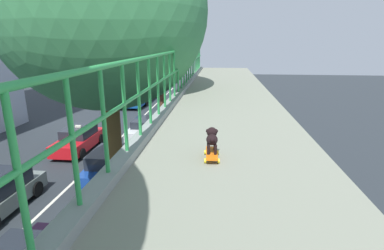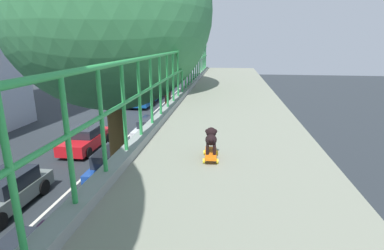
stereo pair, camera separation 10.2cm
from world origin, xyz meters
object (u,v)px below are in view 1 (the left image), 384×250
Objects in this scene: car_blue_fifth at (113,165)px; small_dog at (212,138)px; car_red_taxi_sixth at (79,139)px; car_white_seventh at (146,127)px; toy_skateboard at (212,154)px; city_bus at (142,84)px.

small_dog is at bearing -61.73° from car_blue_fifth.
car_blue_fifth is 5.02m from car_red_taxi_sixth.
car_white_seventh is at bearing 107.44° from small_dog.
small_dog is at bearing 91.95° from toy_skateboard.
small_dog is at bearing -72.56° from car_white_seventh.
car_blue_fifth is at bearing 118.27° from small_dog.
car_white_seventh is at bearing -73.93° from city_bus.
car_blue_fifth is at bearing 118.15° from toy_skateboard.
small_dog reaches higher than car_red_taxi_sixth.
car_red_taxi_sixth is 16.35m from city_bus.
city_bus is (-3.75, 13.03, 1.23)m from car_white_seventh.
car_red_taxi_sixth is 0.91× the size of car_white_seventh.
car_white_seventh is (3.35, 3.27, -0.08)m from car_red_taxi_sixth.
car_blue_fifth is 1.00× the size of car_red_taxi_sixth.
toy_skateboard is at bearing -73.19° from city_bus.
city_bus is 30.67m from small_dog.
car_blue_fifth is 11.39m from toy_skateboard.
toy_skateboard is (8.42, -12.92, 4.40)m from car_red_taxi_sixth.
small_dog is (8.82, -29.17, 3.45)m from city_bus.
city_bus reaches higher than car_red_taxi_sixth.
car_white_seventh is 13.84× the size of small_dog.
car_white_seventh is 13.62m from city_bus.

